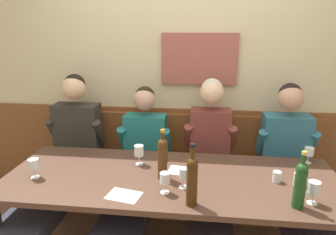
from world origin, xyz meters
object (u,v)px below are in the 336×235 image
wine_glass_mid_left (139,151)px  water_tumbler_left (299,179)px  wine_glass_center_front (309,152)px  water_tumbler_right (277,177)px  person_center_left_seat (63,161)px  wine_bottle_green_tall (192,179)px  wine_bottle_amber_mid (300,183)px  wine_glass_left_end (184,174)px  person_center_right_seat (210,168)px  wine_glass_mid_right (165,179)px  wine_glass_right_end (34,165)px  wine_glass_near_bucket (314,189)px  wall_bench (179,183)px  person_right_seat (137,172)px  person_left_seat (294,174)px  wine_bottle_clear_water (163,157)px  dining_table (171,185)px

wine_glass_mid_left → water_tumbler_left: 1.16m
wine_glass_center_front → water_tumbler_right: (-0.31, -0.35, -0.05)m
person_center_left_seat → wine_bottle_green_tall: bearing=-30.7°
wine_bottle_amber_mid → wine_glass_left_end: bearing=167.7°
person_center_right_seat → wine_glass_mid_left: 0.61m
wine_glass_mid_right → wine_glass_right_end: bearing=174.2°
wine_glass_right_end → person_center_right_seat: bearing=20.7°
wine_glass_mid_left → water_tumbler_right: wine_glass_mid_left is taller
wine_glass_mid_right → wine_glass_near_bucket: size_ratio=0.97×
wall_bench → person_center_left_seat: 1.12m
wine_bottle_green_tall → wine_glass_right_end: wine_bottle_green_tall is taller
person_center_left_seat → person_right_seat: 0.67m
wine_bottle_amber_mid → wine_glass_left_end: (-0.70, 0.15, -0.06)m
person_center_right_seat → water_tumbler_left: size_ratio=14.43×
person_center_right_seat → wine_glass_mid_right: 0.67m
person_right_seat → wine_glass_mid_right: 0.65m
wine_glass_center_front → wine_glass_near_bucket: 0.62m
wine_bottle_amber_mid → wine_glass_center_front: (0.26, 0.65, -0.07)m
person_left_seat → wine_glass_center_front: 0.21m
person_center_right_seat → wine_glass_right_end: person_center_right_seat is taller
person_right_seat → wine_glass_mid_left: bearing=-67.9°
wall_bench → person_center_right_seat: person_center_right_seat is taller
wine_glass_left_end → wine_glass_near_bucket: 0.80m
wine_glass_mid_right → wine_bottle_amber_mid: bearing=-4.8°
wine_glass_left_end → wine_glass_mid_left: bearing=139.2°
person_center_left_seat → wine_bottle_amber_mid: size_ratio=3.73×
wall_bench → person_center_left_seat: (-0.99, -0.38, 0.36)m
wine_glass_mid_right → wine_bottle_clear_water: bearing=101.7°
wine_glass_left_end → wine_bottle_clear_water: bearing=143.6°
person_center_left_seat → person_left_seat: 1.94m
person_center_left_seat → wine_bottle_green_tall: size_ratio=3.40×
water_tumbler_left → wall_bench: bearing=139.5°
wine_bottle_green_tall → wine_glass_right_end: (-1.13, 0.21, -0.07)m
person_center_left_seat → person_center_right_seat: size_ratio=1.01×
wine_glass_right_end → wine_glass_left_end: same height
person_center_left_seat → person_left_seat: (1.94, 0.00, -0.01)m
wine_bottle_green_tall → wine_glass_left_end: (-0.06, 0.20, -0.07)m
wine_glass_left_end → wall_bench: bearing=96.5°
wine_bottle_clear_water → wine_glass_left_end: bearing=-36.4°
person_right_seat → water_tumbler_right: (1.06, -0.29, 0.17)m
wine_bottle_clear_water → wine_glass_near_bucket: (0.95, -0.22, -0.06)m
wine_glass_near_bucket → dining_table: bearing=164.7°
dining_table → person_center_right_seat: person_center_right_seat is taller
person_center_right_seat → wine_glass_near_bucket: person_center_right_seat is taller
wine_bottle_amber_mid → wine_bottle_clear_water: size_ratio=0.98×
wine_bottle_amber_mid → water_tumbler_left: bearing=74.2°
wine_glass_center_front → wine_glass_left_end: bearing=-152.1°
wine_bottle_green_tall → wine_glass_mid_left: (-0.43, 0.52, -0.06)m
person_center_left_seat → wine_bottle_clear_water: bearing=-21.6°
person_right_seat → wine_bottle_clear_water: (0.27, -0.33, 0.29)m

